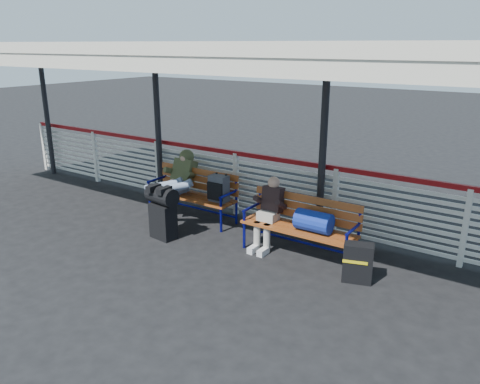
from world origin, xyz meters
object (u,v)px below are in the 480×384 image
Objects in this scene: bench_left at (202,189)px; bench_right at (307,221)px; luggage_stack at (163,210)px; suitcase_side at (358,263)px; companion_person at (269,212)px; traveler_man at (174,183)px.

bench_left is 1.00× the size of bench_right.
suitcase_side is at bearing 13.86° from luggage_stack.
companion_person is at bearing -12.41° from bench_left.
companion_person reaches higher than bench_right.
bench_left is 3.25× the size of suitcase_side.
bench_left reaches higher than bench_right.
bench_left is at bearing 96.73° from luggage_stack.
suitcase_side is (3.24, -0.66, -0.32)m from bench_left.
companion_person is 2.07× the size of suitcase_side.
bench_right is 1.04m from suitcase_side.
bench_left is 1.68m from companion_person.
traveler_man is 1.43× the size of companion_person.
traveler_man is at bearing -135.98° from bench_left.
bench_left is 1.57× the size of companion_person.
luggage_stack is 0.79× the size of companion_person.
luggage_stack is 0.50× the size of bench_left.
bench_left is 3.32m from suitcase_side.
traveler_man is at bearing 179.52° from companion_person.
traveler_man is (-2.66, 0.00, 0.15)m from bench_right.
suitcase_side is (3.25, 0.37, -0.22)m from luggage_stack.
bench_left is at bearing 44.02° from traveler_man.
companion_person reaches higher than bench_left.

